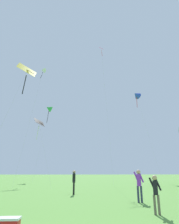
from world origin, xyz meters
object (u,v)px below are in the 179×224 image
(kite_pink_low, at_px, (102,59))
(person_foreground_watcher, at_px, (74,180))
(kite_blue_delta, at_px, (136,95))
(person_with_spool, at_px, (156,191))
(kite_green_small, at_px, (49,108))
(kite_white_distant, at_px, (43,70))
(person_in_red_shirt, at_px, (139,183))
(kite_black_large, at_px, (39,125))
(kite_yellow_diamond, at_px, (26,74))

(kite_pink_low, xyz_separation_m, person_foreground_watcher, (-4.98, -18.95, -22.50))
(kite_blue_delta, relative_size, person_with_spool, 13.52)
(kite_green_small, bearing_deg, person_with_spool, -75.24)
(kite_white_distant, height_order, person_in_red_shirt, kite_white_distant)
(person_foreground_watcher, bearing_deg, kite_white_distant, 110.49)
(kite_pink_low, distance_m, person_foreground_watcher, 29.83)
(kite_blue_delta, distance_m, person_foreground_watcher, 36.68)
(kite_black_large, distance_m, kite_blue_delta, 27.57)
(kite_blue_delta, bearing_deg, person_with_spool, -106.68)
(kite_pink_low, distance_m, person_in_red_shirt, 32.63)
(kite_yellow_diamond, xyz_separation_m, person_foreground_watcher, (5.99, -5.21, -11.68))
(kite_green_small, height_order, person_in_red_shirt, kite_green_small)
(kite_green_small, height_order, kite_yellow_diamond, kite_green_small)
(kite_white_distant, height_order, kite_blue_delta, kite_blue_delta)
(kite_pink_low, height_order, kite_blue_delta, kite_pink_low)
(kite_green_small, bearing_deg, person_foreground_watcher, -77.58)
(kite_black_large, bearing_deg, person_with_spool, -66.83)
(kite_white_distant, distance_m, kite_blue_delta, 23.61)
(kite_yellow_diamond, distance_m, kite_blue_delta, 31.45)
(kite_green_small, xyz_separation_m, kite_pink_low, (11.77, -11.89, 6.92))
(person_foreground_watcher, bearing_deg, kite_blue_delta, 63.00)
(kite_white_distant, xyz_separation_m, person_with_spool, (9.64, -24.62, -18.41))
(kite_green_small, distance_m, kite_pink_low, 18.11)
(kite_blue_delta, xyz_separation_m, person_in_red_shirt, (-10.52, -32.81, -18.61))
(kite_black_large, xyz_separation_m, person_in_red_shirt, (9.29, -17.37, -7.25))
(kite_black_large, distance_m, person_foreground_watcher, 15.62)
(kite_green_small, distance_m, person_foreground_watcher, 35.21)
(kite_yellow_diamond, xyz_separation_m, person_in_red_shirt, (9.83, -9.86, -11.69))
(kite_blue_delta, bearing_deg, kite_black_large, -142.05)
(person_foreground_watcher, bearing_deg, kite_black_large, 113.18)
(kite_green_small, relative_size, person_with_spool, 11.52)
(kite_blue_delta, bearing_deg, kite_yellow_diamond, -131.55)
(kite_black_large, bearing_deg, person_in_red_shirt, -61.86)
(kite_black_large, height_order, person_with_spool, kite_black_large)
(person_foreground_watcher, bearing_deg, person_with_spool, -66.86)
(kite_black_large, xyz_separation_m, person_with_spool, (8.93, -20.86, -7.41))
(kite_black_large, relative_size, person_foreground_watcher, 5.23)
(kite_black_large, bearing_deg, kite_yellow_diamond, -94.14)
(person_with_spool, xyz_separation_m, person_foreground_watcher, (-3.48, 8.14, 0.17))
(kite_yellow_diamond, bearing_deg, kite_blue_delta, 48.45)
(kite_yellow_diamond, distance_m, person_foreground_watcher, 14.13)
(kite_yellow_diamond, relative_size, kite_black_large, 1.52)
(kite_black_large, height_order, person_in_red_shirt, kite_black_large)
(kite_pink_low, relative_size, person_with_spool, 17.72)
(kite_pink_low, xyz_separation_m, kite_black_large, (-10.43, -6.22, -15.27))
(kite_pink_low, relative_size, person_foreground_watcher, 14.95)
(kite_white_distant, distance_m, person_with_spool, 32.22)
(kite_green_small, height_order, kite_blue_delta, kite_blue_delta)
(kite_green_small, height_order, person_foreground_watcher, kite_green_small)
(kite_yellow_diamond, height_order, kite_black_large, kite_yellow_diamond)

